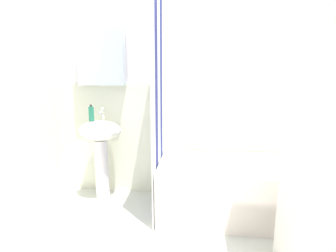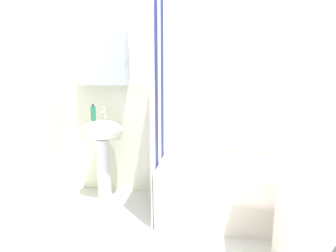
# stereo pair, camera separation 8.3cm
# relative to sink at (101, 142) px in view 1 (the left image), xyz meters

# --- Properties ---
(wall_back_tiled) EXTENTS (3.60, 0.18, 2.40)m
(wall_back_tiled) POSITION_rel_sink_xyz_m (0.91, 0.23, 0.52)
(wall_back_tiled) COLOR white
(wall_back_tiled) RESTS_ON ground_plane
(sink) EXTENTS (0.44, 0.34, 0.84)m
(sink) POSITION_rel_sink_xyz_m (0.00, 0.00, 0.00)
(sink) COLOR silver
(sink) RESTS_ON ground_plane
(faucet) EXTENTS (0.03, 0.12, 0.12)m
(faucet) POSITION_rel_sink_xyz_m (-0.00, 0.08, 0.29)
(faucet) COLOR silver
(faucet) RESTS_ON sink
(soap_dispenser) EXTENTS (0.05, 0.05, 0.17)m
(soap_dispenser) POSITION_rel_sink_xyz_m (-0.08, -0.01, 0.30)
(soap_dispenser) COLOR #257658
(soap_dispenser) RESTS_ON sink
(bathtub) EXTENTS (1.41, 0.73, 0.51)m
(bathtub) POSITION_rel_sink_xyz_m (1.35, -0.18, -0.36)
(bathtub) COLOR silver
(bathtub) RESTS_ON ground_plane
(shower_curtain) EXTENTS (0.01, 0.73, 2.00)m
(shower_curtain) POSITION_rel_sink_xyz_m (0.63, -0.18, 0.38)
(shower_curtain) COLOR white
(shower_curtain) RESTS_ON ground_plane
(body_wash_bottle) EXTENTS (0.06, 0.06, 0.16)m
(body_wash_bottle) POSITION_rel_sink_xyz_m (1.96, 0.12, -0.03)
(body_wash_bottle) COLOR #264B9B
(body_wash_bottle) RESTS_ON bathtub
(shampoo_bottle) EXTENTS (0.04, 0.04, 0.19)m
(shampoo_bottle) POSITION_rel_sink_xyz_m (1.85, 0.11, -0.02)
(shampoo_bottle) COLOR white
(shampoo_bottle) RESTS_ON bathtub
(towel_folded) EXTENTS (0.33, 0.24, 0.07)m
(towel_folded) POSITION_rel_sink_xyz_m (1.24, -0.37, -0.07)
(towel_folded) COLOR silver
(towel_folded) RESTS_ON bathtub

